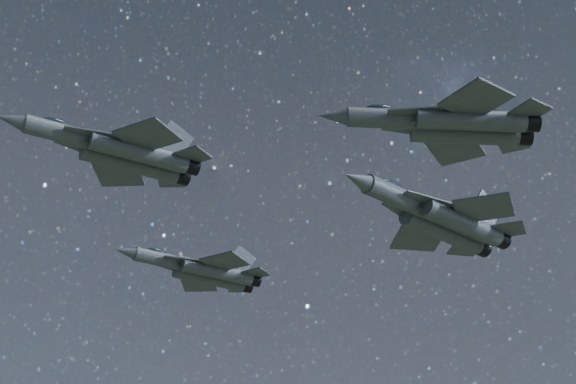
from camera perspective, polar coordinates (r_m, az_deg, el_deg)
name	(u,v)px	position (r m, az deg, el deg)	size (l,w,h in m)	color
jet_lead	(119,151)	(81.25, -9.99, 2.43)	(17.97, 12.38, 4.51)	#363D44
jet_left	(202,270)	(93.35, -5.13, -4.63)	(15.44, 10.62, 3.87)	#363D44
jet_right	(450,123)	(74.60, 9.56, 4.03)	(17.66, 12.03, 4.44)	#363D44
jet_slot	(440,218)	(86.89, 9.00, -1.55)	(19.94, 13.18, 5.09)	#363D44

